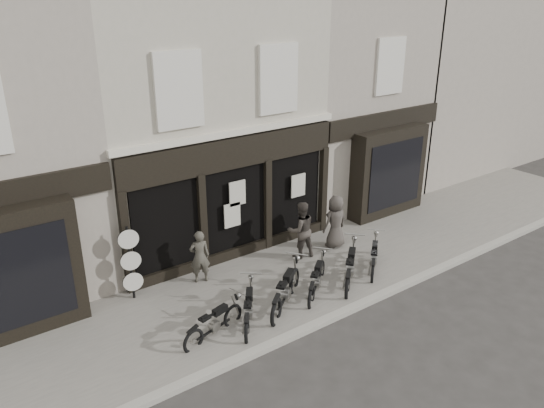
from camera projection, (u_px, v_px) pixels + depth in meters
ground_plane at (295, 301)px, 14.32m from camera, size 90.00×90.00×0.00m
pavement at (275, 285)px, 14.97m from camera, size 30.00×4.20×0.12m
kerb at (326, 320)px, 13.36m from camera, size 30.00×0.25×0.13m
central_building at (184, 113)px, 17.26m from camera, size 7.30×6.22×8.34m
neighbour_right at (331, 94)px, 20.69m from camera, size 5.60×6.73×8.34m
filler_right at (457, 74)px, 25.20m from camera, size 11.00×6.00×8.20m
motorcycle_0 at (214, 325)px, 12.65m from camera, size 1.89×0.76×0.92m
motorcycle_1 at (249, 311)px, 13.18m from camera, size 1.44×1.74×0.98m
motorcycle_2 at (286, 293)px, 13.85m from camera, size 2.03×1.60×1.12m
motorcycle_3 at (317, 281)px, 14.50m from camera, size 1.75×1.49×0.99m
motorcycle_4 at (350, 269)px, 15.02m from camera, size 1.90×1.72×1.11m
motorcycle_5 at (374, 259)px, 15.72m from camera, size 1.66×1.52×0.97m
man_left at (200, 256)px, 14.78m from camera, size 0.66×0.53×1.56m
man_centre at (301, 230)px, 16.13m from camera, size 1.00×0.86×1.80m
man_right at (335, 222)px, 16.78m from camera, size 0.84×0.55×1.73m
advert_sign_post at (131, 266)px, 13.87m from camera, size 0.54×0.35×2.21m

